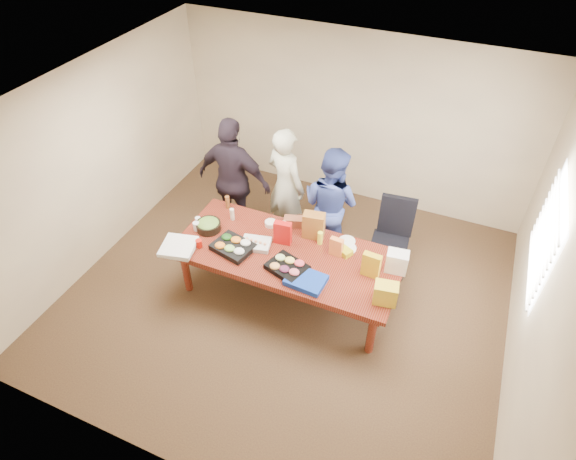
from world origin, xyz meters
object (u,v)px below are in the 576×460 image
at_px(office_chair, 390,243).
at_px(person_center, 286,186).
at_px(person_right, 331,204).
at_px(salad_bowl, 209,226).
at_px(sheet_cake, 256,244).
at_px(conference_table, 288,273).

distance_m(office_chair, person_center, 1.64).
distance_m(office_chair, person_right, 0.94).
bearing_deg(person_right, salad_bowl, 52.65).
relative_size(office_chair, sheet_cake, 3.10).
xyz_separation_m(conference_table, sheet_cake, (-0.41, -0.04, 0.41)).
bearing_deg(person_right, conference_table, 94.09).
relative_size(person_right, salad_bowl, 5.33).
relative_size(person_right, sheet_cake, 4.84).
relative_size(conference_table, person_center, 1.57).
relative_size(person_center, salad_bowl, 5.52).
xyz_separation_m(person_center, sheet_cake, (0.09, -1.15, -0.11)).
bearing_deg(sheet_cake, salad_bowl, 163.36).
distance_m(person_center, person_right, 0.72).
height_order(conference_table, sheet_cake, sheet_cake).
bearing_deg(sheet_cake, office_chair, 19.28).
xyz_separation_m(conference_table, office_chair, (1.09, 0.90, 0.18)).
xyz_separation_m(conference_table, person_center, (-0.50, 1.11, 0.52)).
distance_m(person_right, salad_bowl, 1.66).
xyz_separation_m(person_right, sheet_cake, (-0.62, -1.04, -0.08)).
relative_size(office_chair, person_center, 0.62).
height_order(office_chair, sheet_cake, office_chair).
xyz_separation_m(office_chair, salad_bowl, (-2.21, -0.90, 0.25)).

